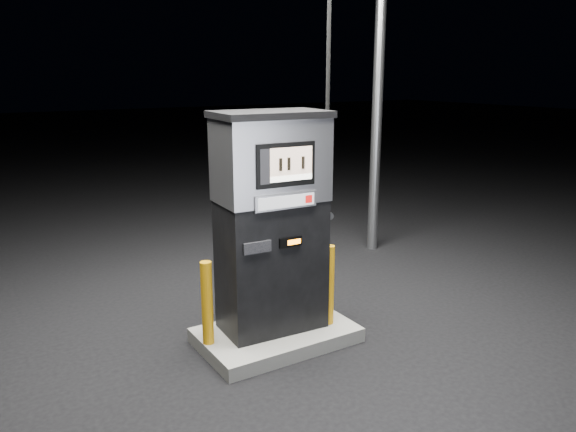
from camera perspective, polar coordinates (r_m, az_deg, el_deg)
ground at (r=6.11m, az=-1.21°, el=-12.62°), size 80.00×80.00×0.00m
pump_island at (r=6.08m, az=-1.21°, el=-11.99°), size 1.60×1.00×0.15m
fuel_dispenser at (r=5.71m, az=-1.67°, el=-0.48°), size 1.26×0.73×4.70m
bollard_left at (r=5.63m, az=-8.22°, el=-8.75°), size 0.14×0.14×0.85m
bollard_right at (r=6.02m, az=4.15°, el=-7.00°), size 0.12×0.12×0.87m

